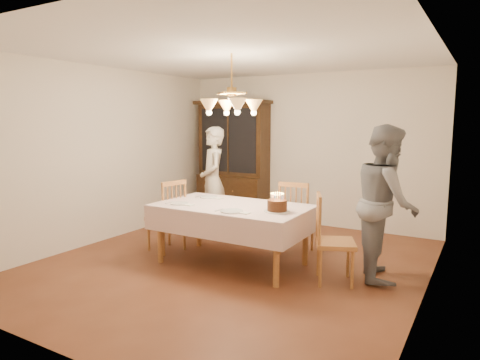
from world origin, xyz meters
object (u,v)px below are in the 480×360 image
Objects in this scene: chair_far_side at (296,221)px; elderly_woman at (213,181)px; birthday_cake at (277,206)px; dining_table at (232,211)px; china_hutch at (233,162)px.

elderly_woman reaches higher than chair_far_side.
dining_table is at bearing 173.17° from birthday_cake.
birthday_cake reaches higher than dining_table.
china_hutch is at bearing 130.71° from birthday_cake.
china_hutch is 1.24m from elderly_woman.
chair_far_side reaches higher than dining_table.
chair_far_side is 0.58× the size of elderly_woman.
chair_far_side is (0.52, 0.84, -0.24)m from dining_table.
chair_far_side is (1.87, -1.42, -0.60)m from china_hutch.
elderly_woman is (-1.53, 0.24, 0.41)m from chair_far_side.
china_hutch is 2.16× the size of chair_far_side.
birthday_cake is at bearing 11.44° from elderly_woman.
dining_table is 1.11× the size of elderly_woman.
china_hutch reaches higher than birthday_cake.
chair_far_side is at bearing 57.99° from dining_table.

